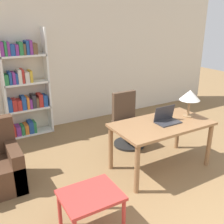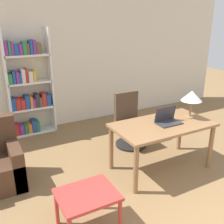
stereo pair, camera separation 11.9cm
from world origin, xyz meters
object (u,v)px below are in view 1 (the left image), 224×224
(desk, at_px, (162,129))
(bookshelf, at_px, (24,89))
(table_lamp, at_px, (190,96))
(side_table_blue, at_px, (91,199))
(office_chair, at_px, (128,123))
(laptop, at_px, (167,119))

(desk, height_order, bookshelf, bookshelf)
(table_lamp, bearing_deg, side_table_blue, -162.48)
(desk, bearing_deg, bookshelf, 122.70)
(desk, relative_size, table_lamp, 3.47)
(office_chair, bearing_deg, bookshelf, 137.58)
(desk, relative_size, laptop, 4.06)
(side_table_blue, bearing_deg, desk, 22.85)
(desk, xyz_separation_m, laptop, (0.08, -0.01, 0.16))
(laptop, relative_size, office_chair, 0.38)
(table_lamp, distance_m, side_table_blue, 2.25)
(bookshelf, bearing_deg, table_lamp, -48.58)
(side_table_blue, relative_size, bookshelf, 0.31)
(table_lamp, bearing_deg, office_chair, 119.70)
(table_lamp, height_order, side_table_blue, table_lamp)
(desk, distance_m, table_lamp, 0.70)
(side_table_blue, bearing_deg, laptop, 21.58)
(laptop, relative_size, side_table_blue, 0.58)
(laptop, distance_m, office_chair, 1.03)
(side_table_blue, distance_m, bookshelf, 2.99)
(table_lamp, bearing_deg, laptop, -177.43)
(laptop, bearing_deg, desk, 174.08)
(laptop, bearing_deg, side_table_blue, -158.42)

